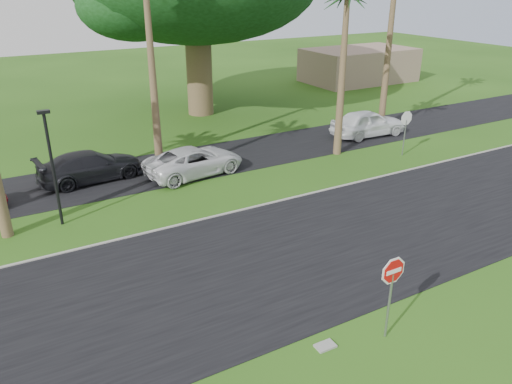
{
  "coord_description": "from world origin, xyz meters",
  "views": [
    {
      "loc": [
        -8.04,
        -10.85,
        9.09
      ],
      "look_at": [
        0.29,
        3.85,
        1.8
      ],
      "focal_mm": 35.0,
      "sensor_mm": 36.0,
      "label": 1
    }
  ],
  "objects": [
    {
      "name": "stop_sign_near",
      "position": [
        0.5,
        -3.0,
        1.77
      ],
      "size": [
        1.05,
        0.07,
        2.62
      ],
      "color": "gray",
      "rests_on": "ground"
    },
    {
      "name": "parking_strip",
      "position": [
        0.0,
        12.5,
        0.01
      ],
      "size": [
        120.0,
        5.0,
        0.02
      ],
      "primitive_type": "cube",
      "color": "black",
      "rests_on": "ground"
    },
    {
      "name": "curb",
      "position": [
        0.0,
        6.05,
        0.03
      ],
      "size": [
        120.0,
        0.12,
        0.06
      ],
      "primitive_type": "cube",
      "color": "gray",
      "rests_on": "ground"
    },
    {
      "name": "streetlight_right",
      "position": [
        -6.0,
        8.5,
        2.65
      ],
      "size": [
        0.45,
        0.25,
        4.64
      ],
      "color": "black",
      "rests_on": "ground"
    },
    {
      "name": "car_minivan",
      "position": [
        0.8,
        10.94,
        0.69
      ],
      "size": [
        5.27,
        2.97,
        1.39
      ],
      "primitive_type": "imported",
      "rotation": [
        0.0,
        0.0,
        1.71
      ],
      "color": "silver",
      "rests_on": "ground"
    },
    {
      "name": "utility_slab",
      "position": [
        -1.2,
        -2.54,
        0.03
      ],
      "size": [
        0.56,
        0.36,
        0.06
      ],
      "primitive_type": "cube",
      "rotation": [
        0.0,
        0.0,
        -0.02
      ],
      "color": "gray",
      "rests_on": "ground"
    },
    {
      "name": "car_dark",
      "position": [
        -3.87,
        12.66,
        0.72
      ],
      "size": [
        5.16,
        2.53,
        1.44
      ],
      "primitive_type": "imported",
      "rotation": [
        0.0,
        0.0,
        1.67
      ],
      "color": "black",
      "rests_on": "ground"
    },
    {
      "name": "stop_sign_far",
      "position": [
        12.0,
        8.0,
        1.77
      ],
      "size": [
        1.05,
        0.07,
        2.62
      ],
      "rotation": [
        0.0,
        0.0,
        3.14
      ],
      "color": "gray",
      "rests_on": "ground"
    },
    {
      "name": "building_far",
      "position": [
        24.0,
        26.0,
        1.5
      ],
      "size": [
        10.0,
        6.0,
        3.0
      ],
      "primitive_type": "cube",
      "color": "gray",
      "rests_on": "ground"
    },
    {
      "name": "car_pickup",
      "position": [
        12.74,
        11.78,
        0.81
      ],
      "size": [
        4.88,
        2.2,
        1.63
      ],
      "primitive_type": "imported",
      "rotation": [
        0.0,
        0.0,
        1.51
      ],
      "color": "white",
      "rests_on": "ground"
    },
    {
      "name": "road",
      "position": [
        0.0,
        2.0,
        0.01
      ],
      "size": [
        120.0,
        8.0,
        0.02
      ],
      "primitive_type": "cube",
      "color": "black",
      "rests_on": "ground"
    },
    {
      "name": "ground",
      "position": [
        0.0,
        0.0,
        0.0
      ],
      "size": [
        120.0,
        120.0,
        0.0
      ],
      "primitive_type": "plane",
      "color": "#264E13",
      "rests_on": "ground"
    }
  ]
}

